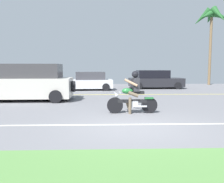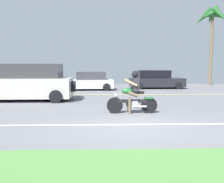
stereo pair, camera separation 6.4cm
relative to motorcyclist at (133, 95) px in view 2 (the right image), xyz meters
name	(u,v)px [view 2 (the right image)]	position (x,y,z in m)	size (l,w,h in m)	color
ground	(124,109)	(-0.24, 1.02, -0.70)	(56.00, 30.00, 0.04)	slate
lane_line_near	(131,124)	(-0.24, -1.82, -0.68)	(50.40, 0.12, 0.01)	silver
lane_line_far	(118,95)	(-0.24, 6.24, -0.68)	(50.40, 0.12, 0.01)	yellow
motorcyclist	(133,95)	(0.00, 0.00, 0.00)	(1.94, 0.63, 1.62)	black
suv_nearby	(28,83)	(-5.14, 3.68, 0.25)	(4.89, 2.22, 1.93)	beige
parked_car_0	(38,79)	(-6.92, 11.87, 0.04)	(3.92, 2.02, 1.56)	navy
parked_car_1	(89,81)	(-2.29, 9.50, -0.02)	(3.90, 2.10, 1.41)	silver
parked_car_2	(156,80)	(3.17, 10.76, 0.02)	(4.45, 2.09, 1.51)	#232328
palm_tree_0	(213,19)	(9.46, 14.46, 5.75)	(3.66, 3.65, 7.63)	brown
motorcyclist_distant	(8,85)	(-7.51, 6.88, -0.11)	(1.36, 1.00, 1.35)	black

